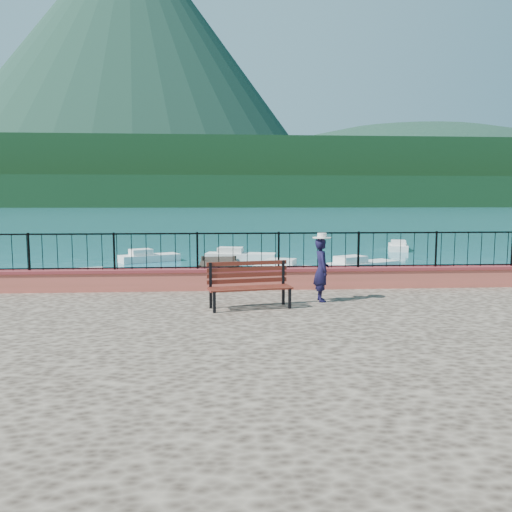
{
  "coord_description": "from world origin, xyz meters",
  "views": [
    {
      "loc": [
        -1.86,
        -9.7,
        3.59
      ],
      "look_at": [
        -1.04,
        2.0,
        2.3
      ],
      "focal_mm": 35.0,
      "sensor_mm": 36.0,
      "label": 1
    }
  ],
  "objects": [
    {
      "name": "ground",
      "position": [
        0.0,
        0.0,
        0.0
      ],
      "size": [
        2000.0,
        2000.0,
        0.0
      ],
      "primitive_type": "plane",
      "color": "#19596B",
      "rests_on": "ground"
    },
    {
      "name": "parapet",
      "position": [
        0.0,
        3.7,
        1.49
      ],
      "size": [
        28.0,
        0.46,
        0.58
      ],
      "primitive_type": "cube",
      "color": "#C35246",
      "rests_on": "promenade"
    },
    {
      "name": "railing",
      "position": [
        0.0,
        3.7,
        2.25
      ],
      "size": [
        27.0,
        0.05,
        0.95
      ],
      "primitive_type": "cube",
      "color": "black",
      "rests_on": "parapet"
    },
    {
      "name": "dock",
      "position": [
        -2.0,
        12.0,
        0.15
      ],
      "size": [
        2.0,
        16.0,
        0.3
      ],
      "primitive_type": "cube",
      "color": "#2D231C",
      "rests_on": "ground"
    },
    {
      "name": "far_forest",
      "position": [
        0.0,
        300.0,
        9.0
      ],
      "size": [
        900.0,
        60.0,
        18.0
      ],
      "primitive_type": "cube",
      "color": "black",
      "rests_on": "ground"
    },
    {
      "name": "foothills",
      "position": [
        0.0,
        360.0,
        22.0
      ],
      "size": [
        900.0,
        120.0,
        44.0
      ],
      "primitive_type": "cube",
      "color": "black",
      "rests_on": "ground"
    },
    {
      "name": "volcano",
      "position": [
        -120.0,
        700.0,
        190.0
      ],
      "size": [
        560.0,
        560.0,
        380.0
      ],
      "primitive_type": "cone",
      "color": "#142D23",
      "rests_on": "ground"
    },
    {
      "name": "companion_hill",
      "position": [
        220.0,
        560.0,
        0.0
      ],
      "size": [
        448.0,
        384.0,
        180.0
      ],
      "primitive_type": "ellipsoid",
      "color": "#142D23",
      "rests_on": "ground"
    },
    {
      "name": "park_bench",
      "position": [
        -1.23,
        1.28,
        1.51
      ],
      "size": [
        1.94,
        0.94,
        1.03
      ],
      "rotation": [
        0.0,
        0.0,
        0.18
      ],
      "color": "black",
      "rests_on": "promenade"
    },
    {
      "name": "person",
      "position": [
        0.53,
        1.96,
        1.96
      ],
      "size": [
        0.37,
        0.56,
        1.52
      ],
      "primitive_type": "imported",
      "rotation": [
        0.0,
        0.0,
        1.59
      ],
      "color": "black",
      "rests_on": "promenade"
    },
    {
      "name": "hat",
      "position": [
        0.53,
        1.96,
        2.78
      ],
      "size": [
        0.44,
        0.44,
        0.12
      ],
      "primitive_type": "cylinder",
      "color": "silver",
      "rests_on": "person"
    },
    {
      "name": "boat_0",
      "position": [
        -6.95,
        11.58,
        0.4
      ],
      "size": [
        4.29,
        2.25,
        0.8
      ],
      "primitive_type": "cube",
      "rotation": [
        0.0,
        0.0,
        0.24
      ],
      "color": "silver",
      "rests_on": "ground"
    },
    {
      "name": "boat_1",
      "position": [
        1.6,
        14.2,
        0.4
      ],
      "size": [
        4.09,
        2.61,
        0.8
      ],
      "primitive_type": "cube",
      "rotation": [
        0.0,
        0.0,
        -0.37
      ],
      "color": "silver",
      "rests_on": "ground"
    },
    {
      "name": "boat_2",
      "position": [
        5.39,
        15.72,
        0.4
      ],
      "size": [
        4.48,
        3.13,
        0.8
      ],
      "primitive_type": "cube",
      "rotation": [
        0.0,
        0.0,
        0.47
      ],
      "color": "silver",
      "rests_on": "ground"
    },
    {
      "name": "boat_3",
      "position": [
        -6.13,
        20.22,
        0.4
      ],
      "size": [
        3.68,
        2.73,
        0.8
      ],
      "primitive_type": "cube",
      "rotation": [
        0.0,
        0.0,
        0.47
      ],
      "color": "silver",
      "rests_on": "ground"
    },
    {
      "name": "boat_4",
      "position": [
        -0.67,
        20.67,
        0.4
      ],
      "size": [
        4.43,
        2.12,
        0.8
      ],
      "primitive_type": "cube",
      "rotation": [
        0.0,
        0.0,
        -0.2
      ],
      "color": "silver",
      "rests_on": "ground"
    },
    {
      "name": "boat_5",
      "position": [
        11.14,
        26.04,
        0.4
      ],
      "size": [
        2.24,
        3.56,
        0.8
      ],
      "primitive_type": "cube",
      "rotation": [
        0.0,
        0.0,
        1.26
      ],
      "color": "silver",
      "rests_on": "ground"
    }
  ]
}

